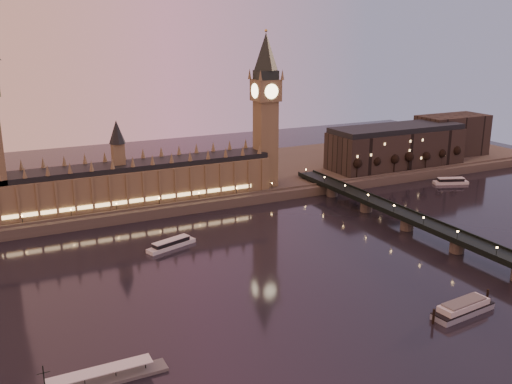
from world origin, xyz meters
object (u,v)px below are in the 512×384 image
Objects in this scene: cruise_boat_b at (451,181)px; pontoon_pier at (103,379)px; moored_barge at (463,308)px; cruise_boat_a at (171,244)px.

cruise_boat_b is 0.63× the size of pontoon_pier.
moored_barge is (-143.17, -151.88, 0.53)m from cruise_boat_b.
moored_barge is at bearing -75.31° from cruise_boat_a.
cruise_boat_a is 226.95m from cruise_boat_b.
cruise_boat_b is at bearing -11.53° from cruise_boat_a.
cruise_boat_a is at bearing 61.15° from pontoon_pier.
moored_barge reaches higher than cruise_boat_b.
cruise_boat_b reaches higher than cruise_boat_a.
pontoon_pier is at bearing -133.69° from cruise_boat_b.
cruise_boat_a is at bearing 118.06° from moored_barge.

